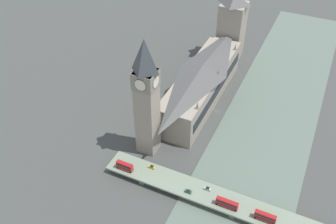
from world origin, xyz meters
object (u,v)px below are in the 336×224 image
object	(u,v)px
parliament_hall	(202,83)
car_northbound_lead	(188,191)
double_decker_bus_lead	(227,203)
victoria_tower	(232,27)
double_decker_bus_mid	(125,166)
double_decker_bus_rear	(265,217)
car_northbound_tail	(152,167)
road_bridge	(236,205)
car_northbound_mid	(207,189)
clock_tower	(146,97)

from	to	relation	value
parliament_hall	car_northbound_lead	distance (m)	88.88
parliament_hall	car_northbound_lead	xyz separation A→B (m)	(-25.44, 84.64, -9.42)
parliament_hall	double_decker_bus_lead	bearing A→B (deg)	119.05
victoria_tower	double_decker_bus_lead	size ratio (longest dim) A/B	5.05
double_decker_bus_mid	car_northbound_lead	size ratio (longest dim) A/B	2.59
double_decker_bus_rear	car_northbound_tail	size ratio (longest dim) A/B	2.90
double_decker_bus_mid	double_decker_bus_rear	distance (m)	80.59
parliament_hall	victoria_tower	world-z (taller)	victoria_tower
victoria_tower	car_northbound_lead	distance (m)	152.54
victoria_tower	road_bridge	world-z (taller)	victoria_tower
road_bridge	double_decker_bus_lead	world-z (taller)	double_decker_bus_lead
road_bridge	parliament_hall	bearing A→B (deg)	-57.89
parliament_hall	double_decker_bus_rear	distance (m)	107.83
parliament_hall	double_decker_bus_mid	xyz separation A→B (m)	(13.72, 84.93, -7.36)
double_decker_bus_rear	car_northbound_tail	distance (m)	67.63
car_northbound_lead	road_bridge	bearing A→B (deg)	-172.43
double_decker_bus_lead	car_northbound_mid	xyz separation A→B (m)	(12.88, -6.18, -1.93)
road_bridge	double_decker_bus_mid	xyz separation A→B (m)	(64.71, 3.69, 3.63)
car_northbound_lead	car_northbound_tail	world-z (taller)	car_northbound_lead
car_northbound_lead	victoria_tower	bearing A→B (deg)	-80.27
double_decker_bus_lead	double_decker_bus_mid	bearing A→B (deg)	0.28
double_decker_bus_lead	car_northbound_mid	size ratio (longest dim) A/B	3.13
car_northbound_lead	parliament_hall	bearing A→B (deg)	-73.27
clock_tower	car_northbound_lead	size ratio (longest dim) A/B	19.53
parliament_hall	road_bridge	world-z (taller)	parliament_hall
car_northbound_lead	double_decker_bus_rear	bearing A→B (deg)	-179.50
clock_tower	double_decker_bus_rear	bearing A→B (deg)	162.82
clock_tower	victoria_tower	world-z (taller)	clock_tower
double_decker_bus_lead	double_decker_bus_rear	distance (m)	19.86
double_decker_bus_rear	car_northbound_lead	bearing A→B (deg)	0.50
victoria_tower	car_northbound_tail	bearing A→B (deg)	89.87
parliament_hall	victoria_tower	bearing A→B (deg)	-89.95
car_northbound_tail	double_decker_bus_mid	bearing A→B (deg)	29.53
road_bridge	car_northbound_lead	distance (m)	25.82
double_decker_bus_mid	car_northbound_mid	xyz separation A→B (m)	(-47.85, -6.48, -2.06)
parliament_hall	clock_tower	bearing A→B (deg)	79.37
road_bridge	car_northbound_mid	world-z (taller)	car_northbound_mid
clock_tower	car_northbound_tail	size ratio (longest dim) A/B	20.07
parliament_hall	victoria_tower	xyz separation A→B (m)	(0.06, -64.00, 13.49)
double_decker_bus_lead	double_decker_bus_rear	bearing A→B (deg)	-178.97
road_bridge	double_decker_bus_rear	world-z (taller)	double_decker_bus_rear
parliament_hall	car_northbound_tail	size ratio (longest dim) A/B	26.51
parliament_hall	car_northbound_tail	distance (m)	77.95
clock_tower	victoria_tower	xyz separation A→B (m)	(-11.22, -124.12, -12.45)
parliament_hall	road_bridge	distance (m)	96.54
victoria_tower	double_decker_bus_rear	world-z (taller)	victoria_tower
double_decker_bus_lead	car_northbound_tail	world-z (taller)	double_decker_bus_lead
car_northbound_tail	road_bridge	bearing A→B (deg)	175.70
clock_tower	car_northbound_mid	size ratio (longest dim) A/B	20.09
double_decker_bus_mid	car_northbound_lead	xyz separation A→B (m)	(-39.16, -0.29, -2.06)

